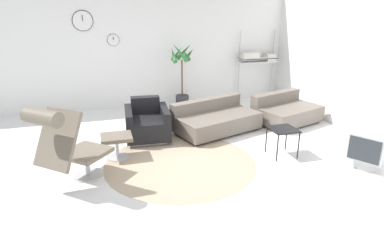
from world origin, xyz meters
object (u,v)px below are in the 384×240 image
object	(u,v)px
armchair_red	(147,124)
side_table	(283,132)
crt_television	(369,148)
ottoman	(117,141)
couch_second	(285,112)
couch_low	(215,120)
lounge_chair	(65,140)
shelf_unit	(258,58)
potted_plant	(182,80)

from	to	relation	value
armchair_red	side_table	world-z (taller)	armchair_red
crt_television	ottoman	bearing A→B (deg)	37.55
ottoman	couch_second	size ratio (longest dim) A/B	0.33
couch_low	ottoman	bearing A→B (deg)	2.10
lounge_chair	couch_second	size ratio (longest dim) A/B	0.80
crt_television	shelf_unit	size ratio (longest dim) A/B	0.40
couch_second	crt_television	world-z (taller)	couch_second
potted_plant	lounge_chair	bearing A→B (deg)	-126.71
couch_second	potted_plant	world-z (taller)	potted_plant
couch_low	side_table	xyz separation A→B (m)	(0.67, -1.35, 0.19)
lounge_chair	crt_television	size ratio (longest dim) A/B	1.70
armchair_red	shelf_unit	size ratio (longest dim) A/B	0.51
couch_second	couch_low	bearing A→B (deg)	-15.15
lounge_chair	armchair_red	size ratio (longest dim) A/B	1.35
side_table	couch_second	bearing A→B (deg)	57.95
side_table	couch_low	bearing A→B (deg)	116.22
lounge_chair	couch_second	bearing A→B (deg)	61.97
side_table	potted_plant	world-z (taller)	potted_plant
armchair_red	side_table	distance (m)	2.39
crt_television	shelf_unit	world-z (taller)	shelf_unit
couch_low	crt_television	world-z (taller)	couch_low
side_table	lounge_chair	bearing A→B (deg)	-177.59
couch_second	crt_television	distance (m)	2.18
lounge_chair	couch_second	world-z (taller)	lounge_chair
side_table	crt_television	size ratio (longest dim) A/B	0.67
armchair_red	couch_second	bearing A→B (deg)	-173.95
shelf_unit	potted_plant	bearing A→B (deg)	-174.07
side_table	potted_plant	xyz separation A→B (m)	(-0.91, 3.02, 0.27)
shelf_unit	lounge_chair	bearing A→B (deg)	-142.34
ottoman	shelf_unit	xyz separation A→B (m)	(3.68, 2.58, 0.78)
shelf_unit	side_table	bearing A→B (deg)	-108.80
lounge_chair	armchair_red	distance (m)	1.98
lounge_chair	crt_television	world-z (taller)	lounge_chair
armchair_red	lounge_chair	bearing A→B (deg)	52.88
couch_second	shelf_unit	xyz separation A→B (m)	(0.20, 1.78, 0.84)
shelf_unit	couch_low	bearing A→B (deg)	-133.29
lounge_chair	couch_low	xyz separation A→B (m)	(2.59, 1.49, -0.46)
couch_low	potted_plant	size ratio (longest dim) A/B	1.15
side_table	crt_television	distance (m)	1.26
lounge_chair	couch_second	distance (m)	4.47
armchair_red	couch_low	world-z (taller)	armchair_red
couch_low	shelf_unit	size ratio (longest dim) A/B	1.03
potted_plant	crt_television	bearing A→B (deg)	-62.79
lounge_chair	crt_television	xyz separation A→B (m)	(4.28, -0.60, -0.36)
couch_second	lounge_chair	bearing A→B (deg)	2.41
armchair_red	couch_low	bearing A→B (deg)	-175.12
couch_low	crt_television	distance (m)	2.69
potted_plant	shelf_unit	size ratio (longest dim) A/B	0.90
couch_low	crt_television	size ratio (longest dim) A/B	2.56
couch_second	armchair_red	bearing A→B (deg)	-16.13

